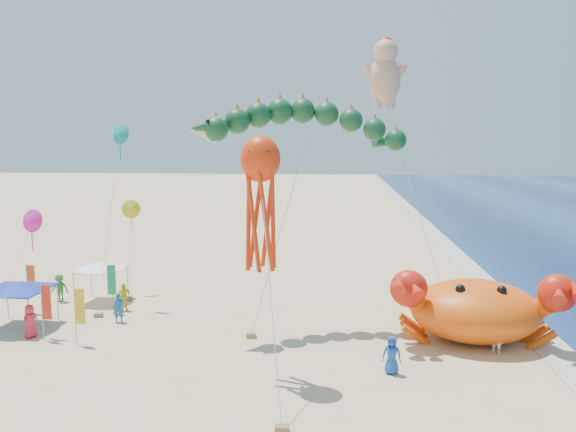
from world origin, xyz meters
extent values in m
plane|color=#D1B784|center=(0.00, 0.00, 0.00)|extent=(320.00, 320.00, 0.00)
plane|color=silver|center=(12.00, 0.00, 0.01)|extent=(320.00, 320.00, 0.00)
ellipsoid|color=#EB520C|center=(8.26, 0.74, 1.64)|extent=(7.05, 5.89, 3.29)
sphere|color=red|center=(4.58, -0.64, 3.10)|extent=(1.95, 1.95, 1.95)
sphere|color=black|center=(7.23, -0.41, 3.10)|extent=(0.51, 0.51, 0.51)
sphere|color=red|center=(11.94, -0.64, 3.10)|extent=(1.95, 1.95, 1.95)
sphere|color=black|center=(9.29, -0.41, 3.10)|extent=(0.51, 0.51, 0.51)
cone|color=#113F22|center=(-6.77, 2.70, 11.45)|extent=(1.71, 1.26, 1.40)
cylinder|color=#B2B2B2|center=(-2.43, 1.33, 5.46)|extent=(2.86, 2.80, 10.63)
cube|color=olive|center=(-3.83, -0.04, 0.12)|extent=(0.50, 0.35, 0.25)
ellipsoid|color=#E4A58B|center=(3.84, 9.87, 14.84)|extent=(2.14, 1.77, 3.15)
sphere|color=#E4A58B|center=(3.84, 9.68, 16.68)|extent=(1.65, 1.65, 1.65)
ellipsoid|color=red|center=(3.84, 9.77, 17.26)|extent=(1.07, 1.07, 0.75)
cylinder|color=#B2B2B2|center=(5.76, 7.02, 6.86)|extent=(3.88, 5.75, 13.44)
cube|color=olive|center=(7.67, 4.17, 0.12)|extent=(0.50, 0.35, 0.25)
ellipsoid|color=red|center=(-2.60, -4.72, 9.92)|extent=(1.80, 1.62, 2.07)
cylinder|color=#B2B2B2|center=(-1.86, -7.34, 4.73)|extent=(1.53, 5.27, 9.19)
cube|color=olive|center=(-1.12, -9.95, 0.12)|extent=(0.50, 0.35, 0.25)
cylinder|color=gray|center=(-15.95, -1.16, 1.10)|extent=(0.06, 0.06, 2.20)
cylinder|color=gray|center=(-19.14, 2.03, 1.10)|extent=(0.06, 0.06, 2.20)
cylinder|color=gray|center=(-15.95, 2.03, 1.10)|extent=(0.06, 0.06, 2.20)
cube|color=#1329A6|center=(-17.55, 0.43, 2.24)|extent=(3.43, 3.43, 0.08)
cone|color=#1329A6|center=(-17.55, 0.43, 2.48)|extent=(3.77, 3.77, 0.45)
cylinder|color=gray|center=(-16.29, 4.78, 1.10)|extent=(0.06, 0.06, 2.20)
cylinder|color=gray|center=(-13.68, 4.78, 1.10)|extent=(0.06, 0.06, 2.20)
cylinder|color=gray|center=(-16.29, 7.39, 1.10)|extent=(0.06, 0.06, 2.20)
cylinder|color=gray|center=(-13.68, 7.39, 1.10)|extent=(0.06, 0.06, 2.20)
cube|color=white|center=(-14.99, 6.09, 2.24)|extent=(2.85, 2.85, 0.08)
cone|color=white|center=(-14.99, 6.09, 2.48)|extent=(3.13, 3.13, 0.45)
cylinder|color=gray|center=(-12.90, -1.94, 1.60)|extent=(0.05, 0.05, 3.20)
cube|color=gold|center=(-12.62, -1.94, 2.10)|extent=(0.50, 0.04, 1.90)
cylinder|color=gray|center=(-15.02, -1.40, 1.60)|extent=(0.05, 0.05, 3.20)
cube|color=red|center=(-14.74, -1.40, 2.10)|extent=(0.50, 0.04, 1.90)
cylinder|color=gray|center=(-18.53, 3.21, 1.60)|extent=(0.05, 0.05, 3.20)
cube|color=#FC5A1C|center=(-18.25, 3.21, 2.10)|extent=(0.50, 0.04, 1.90)
cylinder|color=gray|center=(-13.53, 3.74, 1.60)|extent=(0.05, 0.05, 3.20)
cube|color=#18904F|center=(-13.25, 3.74, 2.10)|extent=(0.50, 0.04, 1.90)
imported|color=red|center=(-15.89, -1.14, 0.93)|extent=(0.96, 1.08, 1.86)
imported|color=#1A5798|center=(-12.10, 1.87, 0.88)|extent=(0.74, 0.59, 1.76)
imported|color=#1D48AD|center=(3.39, -4.20, 0.90)|extent=(0.97, 0.73, 1.81)
imported|color=#22672B|center=(-17.77, 5.78, 0.93)|extent=(1.20, 0.69, 1.86)
imported|color=yellow|center=(-12.72, 4.20, 0.89)|extent=(1.11, 0.95, 1.78)
imported|color=white|center=(8.94, -1.07, 0.80)|extent=(0.70, 0.63, 1.59)
cone|color=#E219A3|center=(-16.04, -0.21, 6.36)|extent=(1.30, 0.51, 1.32)
cylinder|color=#B2B2B2|center=(-15.79, -1.71, 3.21)|extent=(0.55, 3.04, 6.13)
cube|color=olive|center=(-15.54, -3.21, 0.12)|extent=(0.50, 0.35, 0.25)
cone|color=gold|center=(-13.75, 8.74, 5.98)|extent=(1.30, 0.51, 1.32)
cylinder|color=#B2B2B2|center=(-13.50, 7.24, 3.02)|extent=(0.55, 3.04, 5.75)
cube|color=olive|center=(-13.25, 5.74, 0.12)|extent=(0.50, 0.35, 0.25)
cone|color=#0C847C|center=(-13.30, 6.03, 11.18)|extent=(1.30, 0.51, 1.32)
cylinder|color=#B2B2B2|center=(-13.05, 4.53, 5.62)|extent=(0.55, 3.04, 10.94)
cube|color=olive|center=(-12.80, 3.03, 0.12)|extent=(0.50, 0.35, 0.25)
camera|label=1|loc=(0.92, -29.37, 10.64)|focal=35.00mm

